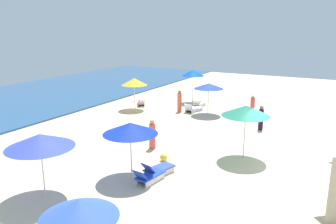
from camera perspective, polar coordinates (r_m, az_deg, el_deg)
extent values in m
plane|color=beige|center=(16.58, 17.76, -8.41)|extent=(60.00, 60.00, 0.00)
cylinder|color=silver|center=(14.23, -6.30, -7.40)|extent=(0.05, 0.05, 1.93)
cone|color=#112DDE|center=(13.84, -6.44, -2.76)|extent=(2.29, 2.29, 0.48)
cube|color=silver|center=(14.55, -0.73, -10.40)|extent=(1.20, 0.39, 0.25)
cube|color=silver|center=(14.91, -2.21, -9.78)|extent=(1.20, 0.39, 0.25)
cube|color=#3851A2|center=(14.66, -1.48, -9.53)|extent=(1.50, 1.00, 0.06)
cube|color=#3851A2|center=(14.19, -3.38, -9.55)|extent=(0.49, 0.68, 0.41)
cube|color=silver|center=(13.96, -2.19, -11.50)|extent=(1.21, 0.20, 0.26)
cube|color=silver|center=(14.25, -3.79, -10.97)|extent=(1.21, 0.20, 0.26)
cube|color=blue|center=(14.04, -3.01, -10.65)|extent=(1.42, 0.76, 0.06)
cube|color=blue|center=(13.52, -4.73, -10.73)|extent=(0.44, 0.60, 0.45)
cylinder|color=silver|center=(24.55, 6.86, 1.78)|extent=(0.05, 0.05, 1.91)
cone|color=blue|center=(24.34, 6.94, 4.42)|extent=(2.13, 2.13, 0.39)
cube|color=silver|center=(25.39, 4.95, 0.25)|extent=(1.18, 0.45, 0.19)
cube|color=silver|center=(25.74, 4.09, 0.46)|extent=(1.18, 0.45, 0.19)
cube|color=white|center=(25.53, 4.52, 0.62)|extent=(1.51, 1.04, 0.06)
cube|color=white|center=(25.03, 3.52, 0.87)|extent=(0.58, 0.70, 0.46)
cube|color=silver|center=(25.21, 4.57, 0.22)|extent=(1.00, 0.06, 0.24)
cube|color=silver|center=(25.45, 3.47, 0.36)|extent=(1.00, 0.06, 0.24)
cube|color=white|center=(25.29, 4.02, 0.62)|extent=(1.13, 0.66, 0.06)
cube|color=white|center=(24.80, 3.51, 0.85)|extent=(0.26, 0.61, 0.44)
cylinder|color=silver|center=(16.54, 12.86, -4.19)|extent=(0.05, 0.05, 2.13)
cone|color=#247E5F|center=(16.18, 13.12, 0.24)|extent=(2.30, 2.30, 0.50)
cone|color=blue|center=(8.08, -14.92, -15.62)|extent=(1.82, 1.82, 0.43)
cylinder|color=silver|center=(28.41, 4.23, 3.90)|extent=(0.05, 0.05, 2.27)
cone|color=#0549AE|center=(28.20, 4.28, 6.65)|extent=(1.91, 1.91, 0.48)
cube|color=silver|center=(27.11, 5.89, 1.14)|extent=(1.08, 0.13, 0.21)
cube|color=silver|center=(27.34, 4.95, 1.28)|extent=(1.08, 0.13, 0.21)
cube|color=white|center=(27.19, 5.42, 1.49)|extent=(1.24, 0.69, 0.06)
cube|color=white|center=(26.68, 4.88, 1.66)|extent=(0.35, 0.59, 0.39)
cylinder|color=silver|center=(26.03, -5.70, 2.51)|extent=(0.05, 0.05, 1.91)
cone|color=gold|center=(25.81, -5.77, 5.16)|extent=(1.97, 1.97, 0.53)
cube|color=silver|center=(27.59, -4.10, 1.39)|extent=(0.92, 0.69, 0.19)
cube|color=silver|center=(27.56, -5.20, 1.36)|extent=(0.92, 0.69, 0.19)
cube|color=white|center=(27.55, -4.66, 1.63)|extent=(1.37, 1.23, 0.06)
cube|color=white|center=(26.95, -4.60, 1.77)|extent=(0.66, 0.70, 0.42)
cylinder|color=silver|center=(13.40, -20.50, -9.59)|extent=(0.05, 0.05, 1.96)
cone|color=blue|center=(12.97, -20.97, -4.58)|extent=(2.48, 2.48, 0.51)
cylinder|color=#EA5E38|center=(25.10, 1.97, 1.60)|extent=(0.39, 0.39, 1.45)
sphere|color=olive|center=(24.93, 1.98, 3.46)|extent=(0.23, 0.23, 0.23)
cylinder|color=#2C1136|center=(21.47, 15.53, -1.27)|extent=(0.30, 0.30, 1.31)
sphere|color=#8D5E4E|center=(21.28, 15.66, 0.72)|extent=(0.25, 0.25, 0.25)
cylinder|color=#F15642|center=(17.54, -2.69, -4.14)|extent=(0.46, 0.46, 1.34)
sphere|color=tan|center=(17.31, -2.72, -1.68)|extent=(0.25, 0.25, 0.25)
cylinder|color=#D94746|center=(24.68, 14.17, 0.85)|extent=(0.35, 0.35, 1.36)
sphere|color=beige|center=(24.52, 14.28, 2.61)|extent=(0.20, 0.20, 0.20)
sphere|color=yellow|center=(16.07, -0.73, -7.72)|extent=(0.37, 0.37, 0.37)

